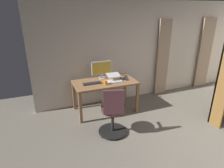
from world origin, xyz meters
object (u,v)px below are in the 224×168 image
at_px(office_chair, 113,114).
at_px(cell_phone_by_monitor, 126,77).
at_px(computer_keyboard, 92,83).
at_px(computer_mouse, 121,78).
at_px(mug_coffee, 105,82).
at_px(desk, 105,85).
at_px(computer_monitor, 102,69).
at_px(laptop, 114,79).
at_px(cell_phone_face_up, 127,79).

relative_size(office_chair, cell_phone_by_monitor, 6.98).
distance_m(computer_keyboard, computer_mouse, 0.76).
bearing_deg(mug_coffee, desk, -108.91).
bearing_deg(computer_monitor, computer_mouse, 154.45).
height_order(office_chair, laptop, office_chair).
relative_size(office_chair, computer_mouse, 10.05).
bearing_deg(computer_keyboard, cell_phone_face_up, 177.12).
height_order(desk, computer_mouse, computer_mouse).
distance_m(office_chair, computer_monitor, 1.37).
bearing_deg(office_chair, computer_mouse, 74.89).
bearing_deg(desk, computer_mouse, -172.39).
height_order(computer_monitor, cell_phone_face_up, computer_monitor).
distance_m(cell_phone_by_monitor, mug_coffee, 0.71).
bearing_deg(computer_monitor, laptop, 124.61).
height_order(desk, cell_phone_by_monitor, cell_phone_by_monitor).
xyz_separation_m(office_chair, computer_keyboard, (0.11, -0.96, 0.29)).
xyz_separation_m(office_chair, computer_monitor, (-0.21, -1.25, 0.51)).
distance_m(laptop, cell_phone_by_monitor, 0.40).
xyz_separation_m(computer_keyboard, computer_mouse, (-0.75, -0.09, 0.01)).
bearing_deg(desk, office_chair, 78.42).
bearing_deg(mug_coffee, laptop, -154.63).
xyz_separation_m(computer_mouse, mug_coffee, (0.49, 0.23, 0.03)).
distance_m(laptop, computer_mouse, 0.24).
xyz_separation_m(desk, mug_coffee, (0.06, 0.17, 0.14)).
height_order(office_chair, computer_keyboard, office_chair).
xyz_separation_m(computer_keyboard, mug_coffee, (-0.26, 0.14, 0.04)).
height_order(computer_monitor, laptop, computer_monitor).
xyz_separation_m(computer_keyboard, cell_phone_face_up, (-0.85, 0.04, -0.01)).
bearing_deg(computer_keyboard, laptop, 179.12).
bearing_deg(desk, cell_phone_face_up, 171.98).
bearing_deg(laptop, desk, -10.67).
xyz_separation_m(desk, computer_mouse, (-0.43, -0.06, 0.11)).
xyz_separation_m(laptop, cell_phone_by_monitor, (-0.37, -0.15, -0.05)).
distance_m(computer_monitor, computer_mouse, 0.52).
height_order(computer_monitor, computer_keyboard, computer_monitor).
height_order(desk, computer_keyboard, computer_keyboard).
height_order(computer_monitor, computer_mouse, computer_monitor).
height_order(office_chair, computer_mouse, office_chair).
height_order(computer_monitor, mug_coffee, computer_monitor).
bearing_deg(cell_phone_face_up, mug_coffee, 32.07).
relative_size(computer_keyboard, mug_coffee, 3.15).
bearing_deg(cell_phone_face_up, desk, 14.69).
bearing_deg(laptop, mug_coffee, 25.14).
height_order(cell_phone_face_up, mug_coffee, mug_coffee).
bearing_deg(computer_monitor, computer_keyboard, 41.59).
bearing_deg(office_chair, laptop, 82.23).
height_order(cell_phone_face_up, cell_phone_by_monitor, same).
bearing_deg(cell_phone_by_monitor, mug_coffee, 45.28).
bearing_deg(cell_phone_face_up, laptop, 16.41).
distance_m(computer_mouse, cell_phone_face_up, 0.17).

